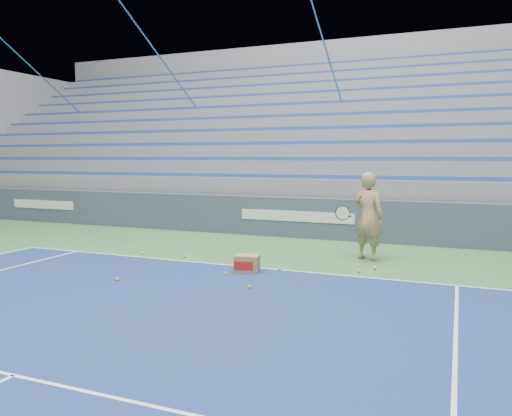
{
  "coord_description": "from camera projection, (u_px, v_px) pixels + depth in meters",
  "views": [
    {
      "loc": [
        4.08,
        2.87,
        2.2
      ],
      "look_at": [
        0.19,
        12.38,
        1.15
      ],
      "focal_mm": 35.0,
      "sensor_mm": 36.0,
      "label": 1
    }
  ],
  "objects": [
    {
      "name": "sponsor_barrier",
      "position": [
        298.0,
        217.0,
        13.69
      ],
      "size": [
        30.0,
        0.32,
        1.1
      ],
      "color": "#3D485D",
      "rests_on": "ground"
    },
    {
      "name": "tennis_ball_7",
      "position": [
        279.0,
        269.0,
        9.68
      ],
      "size": [
        0.07,
        0.07,
        0.07
      ],
      "primitive_type": "sphere",
      "color": "#B2D12A",
      "rests_on": "ground"
    },
    {
      "name": "bleachers",
      "position": [
        344.0,
        153.0,
        18.78
      ],
      "size": [
        31.0,
        9.15,
        7.3
      ],
      "color": "gray",
      "rests_on": "ground"
    },
    {
      "name": "tennis_ball_5",
      "position": [
        226.0,
        274.0,
        9.31
      ],
      "size": [
        0.07,
        0.07,
        0.07
      ],
      "primitive_type": "sphere",
      "color": "#B2D12A",
      "rests_on": "ground"
    },
    {
      "name": "tennis_ball_2",
      "position": [
        185.0,
        256.0,
        10.97
      ],
      "size": [
        0.07,
        0.07,
        0.07
      ],
      "primitive_type": "sphere",
      "color": "#B2D12A",
      "rests_on": "ground"
    },
    {
      "name": "tennis_ball_3",
      "position": [
        143.0,
        253.0,
        11.32
      ],
      "size": [
        0.07,
        0.07,
        0.07
      ],
      "primitive_type": "sphere",
      "color": "#B2D12A",
      "rests_on": "ground"
    },
    {
      "name": "tennis_ball_1",
      "position": [
        249.0,
        287.0,
        8.36
      ],
      "size": [
        0.07,
        0.07,
        0.07
      ],
      "primitive_type": "sphere",
      "color": "#B2D12A",
      "rests_on": "ground"
    },
    {
      "name": "tennis_ball_4",
      "position": [
        117.0,
        279.0,
        8.87
      ],
      "size": [
        0.07,
        0.07,
        0.07
      ],
      "primitive_type": "sphere",
      "color": "#B2D12A",
      "rests_on": "ground"
    },
    {
      "name": "tennis_player",
      "position": [
        368.0,
        216.0,
        10.64
      ],
      "size": [
        1.01,
        0.96,
        1.89
      ],
      "color": "tan",
      "rests_on": "ground"
    },
    {
      "name": "ball_box",
      "position": [
        247.0,
        264.0,
        9.52
      ],
      "size": [
        0.51,
        0.43,
        0.34
      ],
      "color": "#9C734B",
      "rests_on": "ground"
    },
    {
      "name": "tennis_ball_0",
      "position": [
        359.0,
        271.0,
        9.51
      ],
      "size": [
        0.07,
        0.07,
        0.07
      ],
      "primitive_type": "sphere",
      "color": "#B2D12A",
      "rests_on": "ground"
    },
    {
      "name": "tennis_ball_6",
      "position": [
        375.0,
        268.0,
        9.77
      ],
      "size": [
        0.07,
        0.07,
        0.07
      ],
      "primitive_type": "sphere",
      "color": "#B2D12A",
      "rests_on": "ground"
    }
  ]
}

